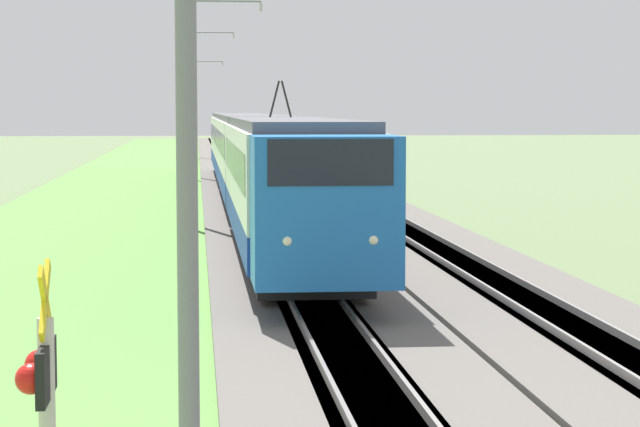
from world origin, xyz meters
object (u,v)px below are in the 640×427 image
at_px(catenary_mast_near, 191,60).
at_px(catenary_mast_far, 195,98).
at_px(catenary_mast_distant, 195,104).
at_px(passenger_train, 254,154).
at_px(catenary_mast_mid, 195,101).

bearing_deg(catenary_mast_near, catenary_mast_far, 0.00).
height_order(catenary_mast_far, catenary_mast_distant, catenary_mast_far).
distance_m(passenger_train, catenary_mast_near, 41.13).
bearing_deg(catenary_mast_mid, passenger_train, -14.69).
bearing_deg(catenary_mast_mid, catenary_mast_distant, 0.00).
distance_m(passenger_train, catenary_mast_distant, 53.29).
relative_size(passenger_train, catenary_mast_mid, 6.74).
bearing_deg(passenger_train, catenary_mast_far, -173.40).
xyz_separation_m(passenger_train, catenary_mast_near, (-40.98, 2.52, 2.43)).
bearing_deg(passenger_train, catenary_mast_distant, -177.29).
distance_m(catenary_mast_near, catenary_mast_distant, 94.16).
xyz_separation_m(passenger_train, catenary_mast_distant, (53.18, 2.52, 2.35)).
distance_m(catenary_mast_mid, catenary_mast_distant, 62.77).
bearing_deg(catenary_mast_distant, catenary_mast_near, 180.00).
xyz_separation_m(passenger_train, catenary_mast_mid, (-9.60, 2.52, 2.22)).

